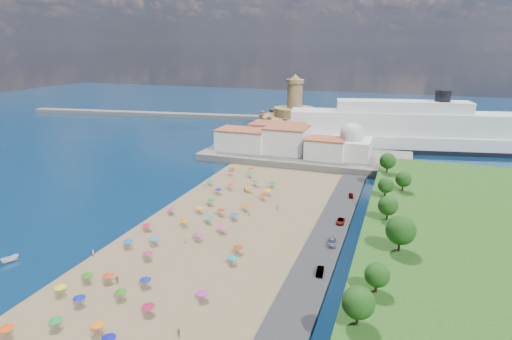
% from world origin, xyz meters
% --- Properties ---
extents(ground, '(700.00, 700.00, 0.00)m').
position_xyz_m(ground, '(0.00, 0.00, 0.00)').
color(ground, '#071938').
rests_on(ground, ground).
extents(terrace, '(90.00, 36.00, 3.00)m').
position_xyz_m(terrace, '(10.00, 73.00, 1.50)').
color(terrace, '#59544C').
rests_on(terrace, ground).
extents(jetty, '(18.00, 70.00, 2.40)m').
position_xyz_m(jetty, '(-12.00, 108.00, 1.20)').
color(jetty, '#59544C').
rests_on(jetty, ground).
extents(breakwater, '(199.03, 34.77, 2.60)m').
position_xyz_m(breakwater, '(-110.00, 153.00, 1.30)').
color(breakwater, '#59544C').
rests_on(breakwater, ground).
extents(waterfront_buildings, '(57.00, 29.00, 11.00)m').
position_xyz_m(waterfront_buildings, '(-3.05, 73.64, 7.88)').
color(waterfront_buildings, silver).
rests_on(waterfront_buildings, terrace).
extents(domed_building, '(16.00, 16.00, 15.00)m').
position_xyz_m(domed_building, '(30.00, 71.00, 8.97)').
color(domed_building, silver).
rests_on(domed_building, terrace).
extents(fortress, '(40.00, 40.00, 32.40)m').
position_xyz_m(fortress, '(-12.00, 138.00, 6.68)').
color(fortress, '#9D7D4E').
rests_on(fortress, ground).
extents(cruise_ship, '(132.99, 44.78, 28.75)m').
position_xyz_m(cruise_ship, '(48.85, 106.41, 8.51)').
color(cruise_ship, black).
rests_on(cruise_ship, ground).
extents(beach_parasols, '(32.16, 116.18, 2.20)m').
position_xyz_m(beach_parasols, '(-1.54, -12.15, 2.15)').
color(beach_parasols, gray).
rests_on(beach_parasols, beach).
extents(beachgoers, '(34.64, 96.02, 1.88)m').
position_xyz_m(beachgoers, '(-0.28, -3.00, 1.09)').
color(beachgoers, tan).
rests_on(beachgoers, beach).
extents(parked_cars, '(2.46, 55.96, 1.44)m').
position_xyz_m(parked_cars, '(36.00, -0.37, 1.37)').
color(parked_cars, gray).
rests_on(parked_cars, promenade).
extents(hillside_trees, '(13.50, 110.04, 8.26)m').
position_xyz_m(hillside_trees, '(48.36, -9.04, 10.20)').
color(hillside_trees, '#382314').
rests_on(hillside_trees, hillside).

